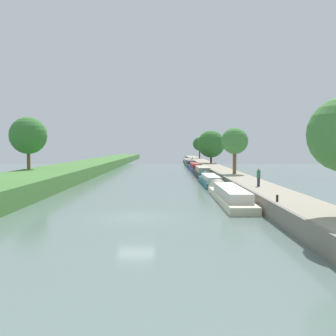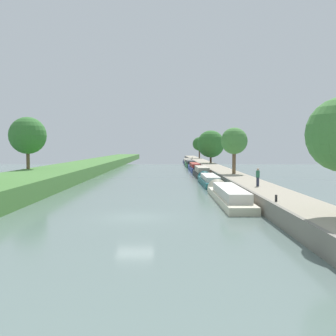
# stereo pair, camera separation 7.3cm
# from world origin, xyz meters

# --- Properties ---
(ground_plane) EXTENTS (160.00, 160.00, 0.00)m
(ground_plane) POSITION_xyz_m (0.00, 0.00, 0.00)
(ground_plane) COLOR slate
(right_towpath) EXTENTS (3.46, 260.00, 1.17)m
(right_towpath) POSITION_xyz_m (10.83, 0.00, 0.58)
(right_towpath) COLOR #9E937F
(right_towpath) RESTS_ON ground_plane
(stone_quay) EXTENTS (0.25, 260.00, 1.22)m
(stone_quay) POSITION_xyz_m (8.98, 0.00, 0.61)
(stone_quay) COLOR gray
(stone_quay) RESTS_ON ground_plane
(narrowboat_cream) EXTENTS (2.19, 15.48, 2.09)m
(narrowboat_cream) POSITION_xyz_m (7.52, 8.14, 0.54)
(narrowboat_cream) COLOR beige
(narrowboat_cream) RESTS_ON ground_plane
(narrowboat_teal) EXTENTS (2.02, 13.25, 1.92)m
(narrowboat_teal) POSITION_xyz_m (7.48, 23.86, 0.51)
(narrowboat_teal) COLOR #195B60
(narrowboat_teal) RESTS_ON ground_plane
(narrowboat_black) EXTENTS (2.06, 13.31, 2.22)m
(narrowboat_black) POSITION_xyz_m (7.65, 37.81, 0.64)
(narrowboat_black) COLOR black
(narrowboat_black) RESTS_ON ground_plane
(narrowboat_blue) EXTENTS (1.82, 16.13, 1.98)m
(narrowboat_blue) POSITION_xyz_m (7.55, 52.99, 0.63)
(narrowboat_blue) COLOR #283D93
(narrowboat_blue) RESTS_ON ground_plane
(narrowboat_green) EXTENTS (1.96, 14.03, 2.00)m
(narrowboat_green) POSITION_xyz_m (7.51, 68.55, 0.60)
(narrowboat_green) COLOR #1E6033
(narrowboat_green) RESTS_ON ground_plane
(narrowboat_navy) EXTENTS (2.03, 14.82, 2.04)m
(narrowboat_navy) POSITION_xyz_m (7.60, 83.48, 0.55)
(narrowboat_navy) COLOR #141E42
(narrowboat_navy) RESTS_ON ground_plane
(tree_rightbank_midnear) EXTENTS (3.54, 3.54, 6.15)m
(tree_rightbank_midnear) POSITION_xyz_m (11.06, 25.99, 5.50)
(tree_rightbank_midnear) COLOR brown
(tree_rightbank_midnear) RESTS_ON right_towpath
(tree_rightbank_midfar) EXTENTS (5.94, 5.94, 7.15)m
(tree_rightbank_midfar) POSITION_xyz_m (11.63, 60.11, 5.34)
(tree_rightbank_midfar) COLOR #4C3828
(tree_rightbank_midfar) RESTS_ON right_towpath
(tree_rightbank_far) EXTENTS (4.16, 4.16, 6.50)m
(tree_rightbank_far) POSITION_xyz_m (11.91, 95.11, 5.57)
(tree_rightbank_far) COLOR #4C3828
(tree_rightbank_far) RESTS_ON right_towpath
(tree_leftbank_upstream) EXTENTS (5.02, 5.02, 7.06)m
(tree_leftbank_upstream) POSITION_xyz_m (-16.78, 27.07, 6.28)
(tree_leftbank_upstream) COLOR brown
(tree_leftbank_upstream) RESTS_ON left_grassy_bank
(person_walking) EXTENTS (0.34, 0.34, 1.66)m
(person_walking) POSITION_xyz_m (10.46, 9.34, 2.04)
(person_walking) COLOR #282D42
(person_walking) RESTS_ON right_towpath
(mooring_bollard_near) EXTENTS (0.16, 0.16, 0.45)m
(mooring_bollard_near) POSITION_xyz_m (9.40, -0.73, 1.39)
(mooring_bollard_near) COLOR black
(mooring_bollard_near) RESTS_ON right_towpath
(mooring_bollard_far) EXTENTS (0.16, 0.16, 0.45)m
(mooring_bollard_far) POSITION_xyz_m (9.40, 90.15, 1.39)
(mooring_bollard_far) COLOR black
(mooring_bollard_far) RESTS_ON right_towpath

